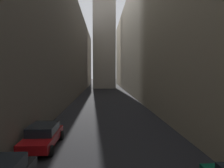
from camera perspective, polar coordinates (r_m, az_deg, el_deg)
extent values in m
plane|color=black|center=(37.47, -1.73, -4.30)|extent=(264.00, 264.00, 0.00)
cube|color=#60594F|center=(40.96, -18.36, 9.81)|extent=(12.01, 108.00, 19.45)
cube|color=gray|center=(41.47, 14.30, 12.55)|extent=(11.46, 108.00, 23.41)
cube|color=#9E9384|center=(69.09, -2.15, 16.82)|extent=(6.93, 6.93, 42.49)
cube|color=maroon|center=(14.62, -18.30, -13.76)|extent=(1.78, 4.50, 0.55)
cube|color=black|center=(14.62, -18.15, -11.49)|extent=(1.64, 2.33, 0.56)
cylinder|color=black|center=(16.35, -19.87, -12.98)|extent=(0.22, 0.65, 0.65)
cylinder|color=black|center=(15.92, -13.58, -13.32)|extent=(0.22, 0.65, 0.65)
cylinder|color=black|center=(13.59, -23.87, -16.38)|extent=(0.22, 0.65, 0.65)
cylinder|color=black|center=(13.08, -16.25, -17.03)|extent=(0.22, 0.65, 0.65)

